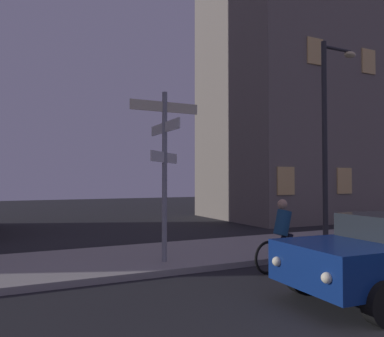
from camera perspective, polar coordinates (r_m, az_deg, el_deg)
The scene contains 5 objects.
sidewalk_kerb at distance 10.53m, azimuth -0.02°, elevation -12.49°, with size 40.00×3.42×0.14m, color #9E9991.
signpost at distance 9.08m, azimuth -4.08°, elevation 1.52°, with size 1.70×1.73×3.98m.
street_lamp at distance 12.64m, azimuth 19.58°, elevation 6.16°, with size 1.41×0.28×6.16m.
cyclist at distance 8.98m, azimuth 13.49°, elevation -9.94°, with size 1.82×0.36×1.61m.
building_right_block at distance 23.31m, azimuth 14.60°, elevation 18.99°, with size 8.58×7.08×20.51m.
Camera 1 is at (-4.50, -1.70, 2.04)m, focal length 36.05 mm.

